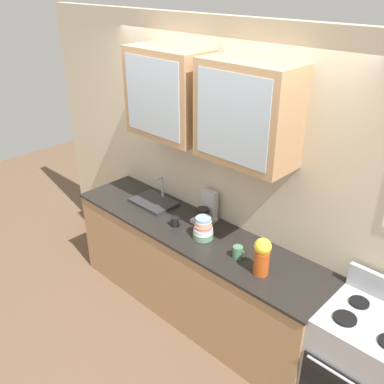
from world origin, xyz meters
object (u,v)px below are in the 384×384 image
at_px(bowl_stack, 203,229).
at_px(vase, 262,255).
at_px(cup_near_sink, 175,222).
at_px(coffee_maker, 206,210).
at_px(sink_faucet, 154,201).
at_px(cup_near_bowls, 238,252).
at_px(stove_range, 361,370).

bearing_deg(bowl_stack, vase, -5.41).
height_order(cup_near_sink, coffee_maker, coffee_maker).
relative_size(sink_faucet, bowl_stack, 2.20).
bearing_deg(vase, cup_near_bowls, 171.49).
relative_size(bowl_stack, coffee_maker, 0.68).
height_order(stove_range, cup_near_sink, stove_range).
relative_size(cup_near_sink, cup_near_bowls, 0.90).
relative_size(stove_range, bowl_stack, 5.50).
xyz_separation_m(sink_faucet, vase, (1.41, -0.18, 0.14)).
relative_size(vase, cup_near_sink, 2.87).
distance_m(sink_faucet, cup_near_bowls, 1.17).
bearing_deg(sink_faucet, vase, -7.24).
bearing_deg(cup_near_bowls, stove_range, 2.92).
bearing_deg(sink_faucet, bowl_stack, -8.77).
bearing_deg(coffee_maker, cup_near_sink, -116.50).
bearing_deg(cup_near_sink, coffee_maker, 63.50).
xyz_separation_m(stove_range, bowl_stack, (-1.48, -0.03, 0.54)).
xyz_separation_m(stove_range, sink_faucet, (-2.25, 0.09, 0.47)).
xyz_separation_m(bowl_stack, coffee_maker, (-0.18, 0.23, 0.02)).
xyz_separation_m(sink_faucet, cup_near_sink, (0.46, -0.15, 0.02)).
relative_size(vase, coffee_maker, 1.07).
bearing_deg(coffee_maker, vase, -19.74).
height_order(bowl_stack, vase, vase).
bearing_deg(stove_range, sink_faucet, 177.78).
bearing_deg(stove_range, cup_near_sink, -177.89).
distance_m(vase, coffee_maker, 0.88).
height_order(cup_near_sink, cup_near_bowls, cup_near_bowls).
bearing_deg(sink_faucet, cup_near_sink, -18.49).
bearing_deg(cup_near_bowls, vase, -8.51).
bearing_deg(coffee_maker, sink_faucet, -168.93).
relative_size(stove_range, cup_near_bowls, 9.11).
relative_size(sink_faucet, cup_near_sink, 4.05).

